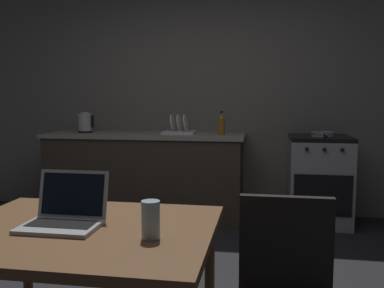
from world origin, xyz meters
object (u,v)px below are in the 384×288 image
Objects in this scene: laptop at (64,216)px; bottle at (222,124)px; drinking_glass at (151,220)px; dish_rack at (179,130)px; frying_pan at (323,134)px; electric_kettle at (85,123)px; stove_oven at (319,180)px; dining_table at (82,245)px.

bottle is at bearing 77.62° from laptop.
drinking_glass is 0.44× the size of dish_rack.
frying_pan is at bearing 58.55° from laptop.
electric_kettle is at bearing 180.00° from dish_rack.
dining_table is (-1.32, -2.74, 0.21)m from stove_oven.
stove_oven is 2.65× the size of dish_rack.
frying_pan is (1.34, 2.72, 0.26)m from dining_table.
bottle is at bearing 89.93° from drinking_glass.
laptop is 2.74m from dish_rack.
frying_pan reaches higher than drinking_glass.
laptop is 3.06m from frying_pan.
stove_oven is 0.81× the size of dining_table.
dining_table is at bearing -96.95° from bottle.
stove_oven is 0.48m from frying_pan.
dining_table is at bearing 165.36° from drinking_glass.
laptop is at bearing -98.68° from bottle.
laptop is 2.96m from electric_kettle.
dish_rack is at bearing 173.76° from bottle.
bottle reaches higher than dish_rack.
dish_rack is at bearing 99.11° from drinking_glass.
laptop is 0.42m from drinking_glass.
drinking_glass is (-1.00, -2.83, 0.36)m from stove_oven.
bottle reaches higher than stove_oven.
dish_rack is at bearing 179.90° from stove_oven.
dish_rack is at bearing 92.69° from dining_table.
frying_pan is at bearing 63.70° from dining_table.
electric_kettle is 0.92× the size of bottle.
electric_kettle is at bearing 108.34° from laptop.
laptop is at bearing -67.97° from electric_kettle.
frying_pan is 2.98m from drinking_glass.
dining_table is 0.15m from laptop.
frying_pan is at bearing -1.13° from dish_rack.
laptop is (-0.08, 0.01, 0.12)m from dining_table.
laptop is 0.77× the size of frying_pan.
frying_pan is 1.47m from dish_rack.
dining_table is at bearing -9.94° from laptop.
bottle is at bearing -1.89° from electric_kettle.
dish_rack reaches higher than drinking_glass.
stove_oven is at bearing -0.10° from dish_rack.
laptop reaches higher than drinking_glass.
frying_pan is at bearing -54.91° from stove_oven.
drinking_glass is (0.41, -0.09, 0.03)m from laptop.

